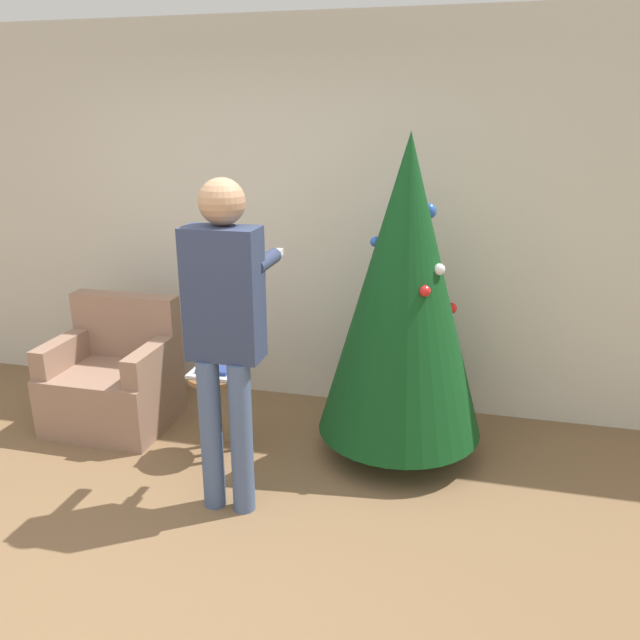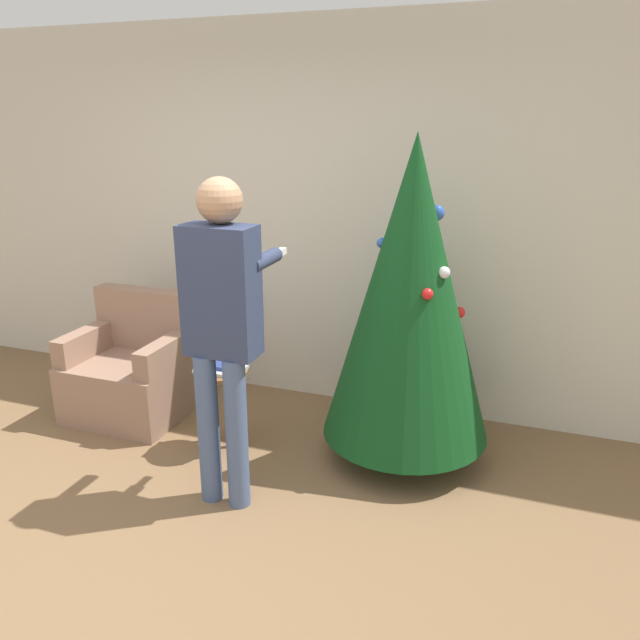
{
  "view_description": "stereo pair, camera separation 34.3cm",
  "coord_description": "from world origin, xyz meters",
  "px_view_note": "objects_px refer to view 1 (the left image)",
  "views": [
    {
      "loc": [
        1.41,
        -2.05,
        2.06
      ],
      "look_at": [
        0.64,
        1.12,
        0.99
      ],
      "focal_mm": 35.0,
      "sensor_mm": 36.0,
      "label": 1
    },
    {
      "loc": [
        1.74,
        -1.95,
        2.06
      ],
      "look_at": [
        0.64,
        1.12,
        0.99
      ],
      "focal_mm": 35.0,
      "sensor_mm": 36.0,
      "label": 2
    }
  ],
  "objects_px": {
    "christmas_tree": "(404,290)",
    "armchair": "(115,381)",
    "side_stool": "(215,392)",
    "person_standing": "(225,320)"
  },
  "relations": [
    {
      "from": "christmas_tree",
      "to": "armchair",
      "type": "bearing_deg",
      "value": -178.26
    },
    {
      "from": "side_stool",
      "to": "armchair",
      "type": "bearing_deg",
      "value": 164.66
    },
    {
      "from": "armchair",
      "to": "side_stool",
      "type": "height_order",
      "value": "armchair"
    },
    {
      "from": "christmas_tree",
      "to": "armchair",
      "type": "relative_size",
      "value": 2.27
    },
    {
      "from": "christmas_tree",
      "to": "person_standing",
      "type": "height_order",
      "value": "christmas_tree"
    },
    {
      "from": "christmas_tree",
      "to": "person_standing",
      "type": "bearing_deg",
      "value": -137.4
    },
    {
      "from": "person_standing",
      "to": "side_stool",
      "type": "distance_m",
      "value": 0.84
    },
    {
      "from": "armchair",
      "to": "side_stool",
      "type": "bearing_deg",
      "value": -15.34
    },
    {
      "from": "christmas_tree",
      "to": "side_stool",
      "type": "xyz_separation_m",
      "value": [
        -1.12,
        -0.29,
        -0.65
      ]
    },
    {
      "from": "armchair",
      "to": "christmas_tree",
      "type": "bearing_deg",
      "value": 1.74
    }
  ]
}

